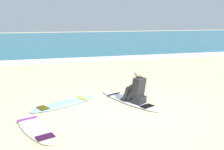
{
  "coord_description": "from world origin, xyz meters",
  "views": [
    {
      "loc": [
        -2.0,
        -6.1,
        2.42
      ],
      "look_at": [
        0.18,
        1.86,
        0.55
      ],
      "focal_mm": 40.62,
      "sensor_mm": 36.0,
      "label": 1
    }
  ],
  "objects_px": {
    "surfboard_spare_near": "(65,103)",
    "surfboard_main": "(128,100)",
    "surfer_seated": "(136,90)",
    "surfboard_spare_far": "(35,128)"
  },
  "relations": [
    {
      "from": "surfer_seated",
      "to": "surfboard_spare_far",
      "type": "distance_m",
      "value": 2.94
    },
    {
      "from": "surfboard_spare_near",
      "to": "surfboard_main",
      "type": "bearing_deg",
      "value": -6.2
    },
    {
      "from": "surfboard_main",
      "to": "surfer_seated",
      "type": "distance_m",
      "value": 0.53
    },
    {
      "from": "surfboard_spare_near",
      "to": "surfboard_spare_far",
      "type": "distance_m",
      "value": 1.68
    },
    {
      "from": "surfboard_spare_near",
      "to": "surfboard_spare_far",
      "type": "bearing_deg",
      "value": -117.45
    },
    {
      "from": "surfboard_spare_far",
      "to": "surfboard_main",
      "type": "bearing_deg",
      "value": 26.11
    },
    {
      "from": "surfboard_spare_near",
      "to": "surfboard_spare_far",
      "type": "xyz_separation_m",
      "value": [
        -0.77,
        -1.49,
        0.0
      ]
    },
    {
      "from": "surfer_seated",
      "to": "surfboard_main",
      "type": "bearing_deg",
      "value": 110.14
    },
    {
      "from": "surfer_seated",
      "to": "surfboard_spare_far",
      "type": "bearing_deg",
      "value": -160.59
    },
    {
      "from": "surfboard_main",
      "to": "surfer_seated",
      "type": "bearing_deg",
      "value": -69.86
    }
  ]
}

